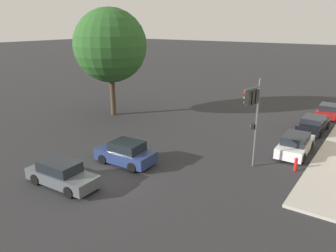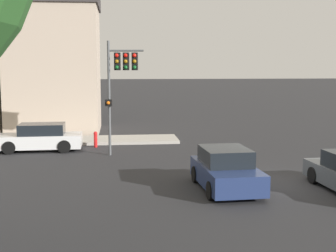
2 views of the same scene
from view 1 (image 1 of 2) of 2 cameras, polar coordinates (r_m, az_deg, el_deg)
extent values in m
plane|color=#28282B|center=(21.01, -10.09, -8.80)|extent=(300.00, 300.00, 0.00)
cylinder|color=#423323|center=(34.47, -9.60, 5.49)|extent=(0.52, 0.52, 4.37)
sphere|color=#285623|center=(33.81, -10.03, 13.66)|extent=(7.29, 7.29, 7.29)
cylinder|color=#515456|center=(21.94, 15.14, 0.34)|extent=(0.14, 0.14, 5.94)
cylinder|color=#515456|center=(20.58, 14.48, 6.39)|extent=(0.37, 1.80, 0.10)
cube|color=black|center=(21.08, 14.97, 5.07)|extent=(0.34, 0.34, 0.90)
sphere|color=red|center=(21.10, 14.58, 5.95)|extent=(0.20, 0.20, 0.20)
sphere|color=#99660F|center=(21.16, 14.52, 5.16)|extent=(0.20, 0.20, 0.20)
sphere|color=#0F511E|center=(21.23, 14.46, 4.37)|extent=(0.20, 0.20, 0.20)
cube|color=black|center=(20.69, 14.37, 4.89)|extent=(0.34, 0.34, 0.90)
sphere|color=red|center=(20.72, 13.97, 5.79)|extent=(0.20, 0.20, 0.20)
sphere|color=#99660F|center=(20.78, 13.91, 4.98)|extent=(0.20, 0.20, 0.20)
sphere|color=#0F511E|center=(20.84, 13.85, 4.18)|extent=(0.20, 0.20, 0.20)
cube|color=black|center=(20.30, 13.74, 4.71)|extent=(0.34, 0.34, 0.90)
sphere|color=red|center=(20.33, 13.34, 5.62)|extent=(0.20, 0.20, 0.20)
sphere|color=#99660F|center=(20.39, 13.28, 4.80)|extent=(0.20, 0.20, 0.20)
sphere|color=#0F511E|center=(20.46, 13.22, 3.98)|extent=(0.20, 0.20, 0.20)
cube|color=black|center=(22.07, 14.70, -0.03)|extent=(0.27, 0.38, 0.35)
sphere|color=orange|center=(22.13, 14.38, 0.04)|extent=(0.18, 0.18, 0.18)
cube|color=navy|center=(22.65, -7.43, -5.10)|extent=(4.15, 2.13, 0.77)
cube|color=black|center=(22.30, -7.17, -3.53)|extent=(2.19, 1.80, 0.62)
cylinder|color=black|center=(22.89, -11.30, -5.70)|extent=(0.67, 0.25, 0.66)
cylinder|color=black|center=(24.14, -8.38, -4.29)|extent=(0.67, 0.25, 0.66)
cylinder|color=black|center=(21.37, -6.29, -7.17)|extent=(0.67, 0.25, 0.66)
cylinder|color=black|center=(22.70, -3.47, -5.57)|extent=(0.67, 0.25, 0.66)
cube|color=#4C5156|center=(20.51, -17.89, -8.47)|extent=(4.69, 1.93, 0.68)
cube|color=black|center=(20.38, -18.40, -6.70)|extent=(2.46, 1.63, 0.61)
cylinder|color=black|center=(20.09, -13.37, -9.22)|extent=(0.69, 0.25, 0.68)
cylinder|color=black|center=(19.14, -16.87, -10.95)|extent=(0.69, 0.25, 0.68)
cylinder|color=black|center=(22.07, -18.68, -7.19)|extent=(0.69, 0.25, 0.68)
cylinder|color=black|center=(21.21, -22.07, -8.62)|extent=(0.69, 0.25, 0.68)
cube|color=silver|center=(25.86, 21.28, -3.31)|extent=(1.96, 4.69, 0.72)
cube|color=black|center=(25.47, 21.35, -2.05)|extent=(1.68, 2.46, 0.59)
cylinder|color=black|center=(27.42, 20.13, -2.47)|extent=(0.24, 0.71, 0.70)
cylinder|color=black|center=(27.14, 23.68, -3.10)|extent=(0.24, 0.71, 0.70)
cylinder|color=black|center=(24.77, 18.54, -4.42)|extent=(0.24, 0.71, 0.70)
cylinder|color=black|center=(24.46, 22.47, -5.14)|extent=(0.24, 0.71, 0.70)
cube|color=black|center=(31.73, 23.98, 0.13)|extent=(2.06, 4.66, 0.74)
cube|color=black|center=(31.39, 24.04, 1.08)|extent=(1.77, 2.44, 0.45)
cylinder|color=black|center=(33.31, 22.97, 0.65)|extent=(0.24, 0.71, 0.70)
cylinder|color=black|center=(32.99, 26.03, 0.10)|extent=(0.24, 0.71, 0.70)
cylinder|color=black|center=(30.63, 21.68, -0.59)|extent=(0.24, 0.71, 0.70)
cylinder|color=black|center=(30.28, 25.00, -1.21)|extent=(0.24, 0.71, 0.70)
cube|color=maroon|center=(37.37, 26.16, 2.20)|extent=(1.93, 3.99, 0.65)
cube|color=black|center=(37.09, 26.24, 3.01)|extent=(1.68, 2.08, 0.51)
cylinder|color=black|center=(38.71, 25.11, 2.54)|extent=(0.23, 0.64, 0.64)
cylinder|color=black|center=(36.35, 24.46, 1.74)|extent=(0.23, 0.64, 0.64)
cylinder|color=black|center=(36.14, 27.20, 1.28)|extent=(0.23, 0.64, 0.64)
cylinder|color=red|center=(22.97, 21.34, -6.40)|extent=(0.20, 0.20, 0.75)
sphere|color=red|center=(22.81, 21.46, -5.40)|extent=(0.22, 0.22, 0.22)
camera|label=2|loc=(37.00, -23.56, 9.01)|focal=50.00mm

